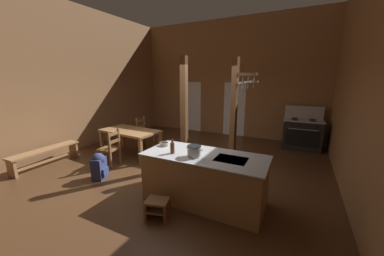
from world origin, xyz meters
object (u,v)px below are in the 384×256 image
bench_along_left_wall (46,154)px  stockpot_on_counter (194,151)px  kitchen_island (204,178)px  step_stool (158,207)px  backpack (99,165)px  bottle_tall_on_counter (172,148)px  stove_range (302,133)px  mixing_bowl_on_counter (164,144)px  ladderback_chair_near_window (144,132)px  ladderback_chair_by_post (110,148)px  dining_table (130,133)px

bench_along_left_wall → stockpot_on_counter: stockpot_on_counter is taller
kitchen_island → step_stool: 0.95m
bench_along_left_wall → backpack: backpack is taller
bottle_tall_on_counter → stove_range: bearing=65.0°
step_stool → stove_range: bearing=68.3°
step_stool → backpack: 2.04m
mixing_bowl_on_counter → stove_range: bearing=59.3°
stove_range → ladderback_chair_near_window: 5.09m
stove_range → mixing_bowl_on_counter: 4.81m
ladderback_chair_by_post → bottle_tall_on_counter: size_ratio=3.71×
step_stool → dining_table: (-2.45, 2.04, 0.47)m
step_stool → dining_table: size_ratio=0.24×
stove_range → bottle_tall_on_counter: stove_range is taller
dining_table → mixing_bowl_on_counter: size_ratio=9.60×
backpack → mixing_bowl_on_counter: (1.52, 0.36, 0.61)m
backpack → mixing_bowl_on_counter: bearing=13.5°
stove_range → bottle_tall_on_counter: size_ratio=5.15×
stockpot_on_counter → ladderback_chair_near_window: bearing=142.6°
stove_range → bottle_tall_on_counter: bearing=-115.0°
ladderback_chair_by_post → stove_range: bearing=41.3°
ladderback_chair_by_post → mixing_bowl_on_counter: (1.89, -0.31, 0.47)m
kitchen_island → ladderback_chair_near_window: 3.77m
kitchen_island → stove_range: bearing=70.3°
stove_range → ladderback_chair_by_post: 5.77m
step_stool → stockpot_on_counter: (0.35, 0.61, 0.81)m
bottle_tall_on_counter → stockpot_on_counter: bearing=4.0°
bench_along_left_wall → kitchen_island: bearing=4.8°
kitchen_island → backpack: bearing=-174.1°
stove_range → backpack: size_ratio=2.21×
stove_range → bench_along_left_wall: stove_range is taller
ladderback_chair_near_window → bench_along_left_wall: ladderback_chair_near_window is taller
bench_along_left_wall → backpack: bearing=3.3°
bench_along_left_wall → bottle_tall_on_counter: (3.74, 0.17, 0.68)m
step_stool → dining_table: bearing=140.3°
backpack → bench_along_left_wall: bearing=-176.7°
ladderback_chair_by_post → bench_along_left_wall: size_ratio=0.57×
mixing_bowl_on_counter → step_stool: bearing=-63.0°
stockpot_on_counter → backpack: bearing=-177.7°
stove_range → bench_along_left_wall: 7.39m
ladderback_chair_by_post → mixing_bowl_on_counter: size_ratio=5.17×
step_stool → ladderback_chair_by_post: bearing=153.0°
ladderback_chair_by_post → dining_table: bearing=97.2°
step_stool → backpack: bearing=165.2°
ladderback_chair_near_window → ladderback_chair_by_post: 1.73m
kitchen_island → stove_range: size_ratio=1.65×
kitchen_island → ladderback_chair_by_post: bearing=171.6°
kitchen_island → stove_range: 4.49m
step_stool → mixing_bowl_on_counter: (-0.45, 0.88, 0.74)m
mixing_bowl_on_counter → bottle_tall_on_counter: bearing=-38.1°
kitchen_island → step_stool: bearing=-121.4°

